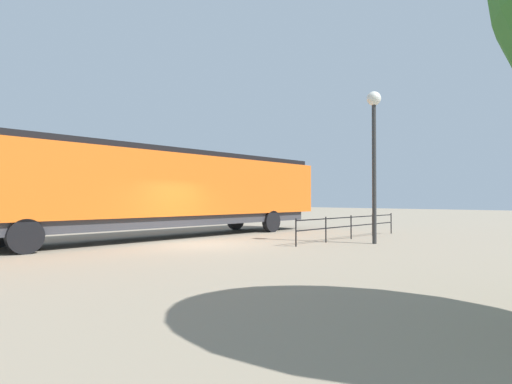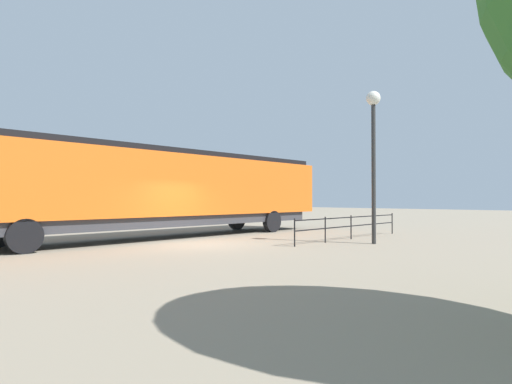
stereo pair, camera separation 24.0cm
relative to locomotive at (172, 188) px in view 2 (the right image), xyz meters
name	(u,v)px [view 2 (the right image)]	position (x,y,z in m)	size (l,w,h in m)	color
ground_plane	(200,244)	(3.15, -0.93, -2.18)	(120.00, 120.00, 0.00)	gray
locomotive	(172,188)	(0.00, 0.00, 0.00)	(2.94, 18.30, 3.85)	orange
lamp_post	(373,133)	(7.86, 3.70, 2.05)	(0.54, 0.54, 5.84)	#2D2D2D
platform_fence	(351,224)	(6.26, 4.74, -1.52)	(0.05, 7.76, 1.01)	black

